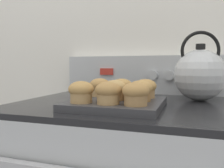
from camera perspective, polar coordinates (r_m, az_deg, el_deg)
The scene contains 12 objects.
wall_back at distance 1.20m, azimuth 7.81°, elevation 13.41°, with size 8.00×0.05×2.40m.
control_panel at distance 1.14m, azimuth 7.34°, elevation 2.25°, with size 0.74×0.07×0.18m.
muffin_pan at distance 0.75m, azimuth 0.80°, elevation -4.71°, with size 0.28×0.28×0.02m.
muffin_r0_c0 at distance 0.70m, azimuth -7.42°, elevation -1.86°, with size 0.07×0.07×0.06m.
muffin_r0_c1 at distance 0.67m, azimuth -1.15°, elevation -2.10°, with size 0.07×0.07×0.06m.
muffin_r0_c2 at distance 0.65m, azimuth 5.71°, elevation -2.34°, with size 0.07×0.07×0.06m.
muffin_r1_c1 at distance 0.75m, azimuth 0.65°, elevation -1.43°, with size 0.07×0.07×0.06m.
muffin_r1_c2 at distance 0.73m, azimuth 6.81°, elevation -1.60°, with size 0.07×0.07×0.06m.
muffin_r2_c0 at distance 0.85m, azimuth -2.93°, elevation -0.75°, with size 0.07×0.07×0.06m.
muffin_r2_c1 at distance 0.83m, azimuth 2.34°, elevation -0.88°, with size 0.07×0.07×0.06m.
muffin_r2_c2 at distance 0.81m, azimuth 8.03°, elevation -1.04°, with size 0.07×0.07×0.06m.
tea_kettle at distance 0.94m, azimuth 20.44°, elevation 2.25°, with size 0.22×0.19×0.26m.
Camera 1 is at (0.22, -0.49, 1.01)m, focal length 38.00 mm.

